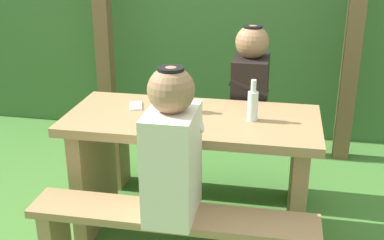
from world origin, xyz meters
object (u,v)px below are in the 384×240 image
(drinking_glass, at_px, (169,111))
(cell_phone, at_px, (136,106))
(bottle_left, at_px, (175,94))
(bottle_right, at_px, (253,104))
(bench_near, at_px, (172,236))
(bench_far, at_px, (206,149))
(picnic_table, at_px, (192,156))
(person_black_coat, at_px, (250,86))
(person_white_shirt, at_px, (172,149))

(drinking_glass, bearing_deg, cell_phone, 147.86)
(bottle_left, bearing_deg, bottle_right, -9.09)
(bench_near, distance_m, bench_far, 1.04)
(picnic_table, bearing_deg, bottle_left, 147.63)
(person_black_coat, bearing_deg, bottle_left, -130.98)
(bench_far, height_order, bottle_left, bottle_left)
(bottle_left, relative_size, cell_phone, 1.65)
(bench_near, relative_size, bottle_left, 6.04)
(bottle_right, bearing_deg, bench_near, -122.50)
(picnic_table, bearing_deg, person_black_coat, 61.57)
(person_black_coat, relative_size, bottle_right, 3.17)
(picnic_table, relative_size, person_white_shirt, 1.95)
(picnic_table, xyz_separation_m, cell_phone, (-0.35, 0.09, 0.25))
(picnic_table, height_order, bottle_left, bottle_left)
(bottle_right, xyz_separation_m, cell_phone, (-0.68, 0.09, -0.09))
(person_white_shirt, distance_m, person_black_coat, 1.07)
(drinking_glass, xyz_separation_m, bottle_right, (0.45, 0.05, 0.05))
(picnic_table, height_order, bottle_right, bottle_right)
(person_white_shirt, bearing_deg, drinking_glass, 105.09)
(person_black_coat, xyz_separation_m, cell_phone, (-0.63, -0.42, -0.03))
(bench_far, height_order, person_white_shirt, person_white_shirt)
(bench_far, bearing_deg, person_white_shirt, -89.65)
(bottle_right, bearing_deg, person_black_coat, 95.60)
(picnic_table, distance_m, person_black_coat, 0.65)
(bench_far, bearing_deg, bottle_left, -103.60)
(bottle_left, bearing_deg, drinking_glass, -94.67)
(bench_far, relative_size, drinking_glass, 17.44)
(drinking_glass, bearing_deg, bench_near, -75.74)
(drinking_glass, relative_size, cell_phone, 0.57)
(bench_near, relative_size, drinking_glass, 17.44)
(bench_far, bearing_deg, person_black_coat, -0.68)
(person_black_coat, bearing_deg, cell_phone, -146.04)
(cell_phone, bearing_deg, picnic_table, -31.66)
(bench_near, distance_m, drinking_glass, 0.67)
(person_white_shirt, distance_m, drinking_glass, 0.48)
(bottle_left, bearing_deg, person_black_coat, 49.02)
(bench_far, xyz_separation_m, cell_phone, (-0.35, -0.43, 0.44))
(bench_near, distance_m, person_black_coat, 1.17)
(picnic_table, relative_size, cell_phone, 10.00)
(picnic_table, xyz_separation_m, person_white_shirt, (0.01, -0.52, 0.28))
(person_black_coat, height_order, bottle_right, person_black_coat)
(person_white_shirt, relative_size, bottle_right, 3.17)
(bottle_right, bearing_deg, drinking_glass, -173.55)
(bench_near, distance_m, person_white_shirt, 0.46)
(picnic_table, bearing_deg, cell_phone, 165.12)
(bench_near, relative_size, bench_far, 1.00)
(bench_near, bearing_deg, drinking_glass, 104.26)
(drinking_glass, bearing_deg, bottle_right, 6.45)
(person_black_coat, distance_m, bottle_left, 0.60)
(picnic_table, distance_m, bottle_left, 0.37)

